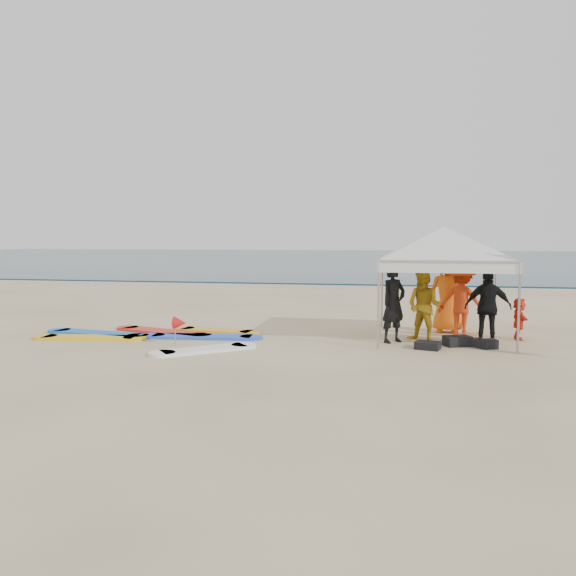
{
  "coord_description": "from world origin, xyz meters",
  "views": [
    {
      "loc": [
        2.97,
        -10.13,
        2.34
      ],
      "look_at": [
        0.5,
        2.6,
        1.2
      ],
      "focal_mm": 35.0,
      "sensor_mm": 36.0,
      "label": 1
    }
  ],
  "objects_px": {
    "person_black_a": "(393,303)",
    "surfboard_spread": "(159,336)",
    "person_seated": "(519,319)",
    "canopy_tent": "(444,227)",
    "marker_pennant": "(180,323)",
    "person_black_b": "(488,307)",
    "person_orange_a": "(462,301)",
    "person_orange_b": "(448,294)",
    "person_yellow": "(424,306)"
  },
  "relations": [
    {
      "from": "person_black_a",
      "to": "surfboard_spread",
      "type": "xyz_separation_m",
      "value": [
        -5.47,
        -0.44,
        -0.86
      ]
    },
    {
      "from": "person_black_a",
      "to": "person_seated",
      "type": "relative_size",
      "value": 1.82
    },
    {
      "from": "person_seated",
      "to": "canopy_tent",
      "type": "xyz_separation_m",
      "value": [
        -1.77,
        -0.35,
        2.12
      ]
    },
    {
      "from": "canopy_tent",
      "to": "surfboard_spread",
      "type": "height_order",
      "value": "canopy_tent"
    },
    {
      "from": "canopy_tent",
      "to": "marker_pennant",
      "type": "xyz_separation_m",
      "value": [
        -5.69,
        -1.83,
        -2.11
      ]
    },
    {
      "from": "person_black_b",
      "to": "surfboard_spread",
      "type": "relative_size",
      "value": 0.32
    },
    {
      "from": "person_orange_a",
      "to": "person_black_a",
      "type": "bearing_deg",
      "value": 50.28
    },
    {
      "from": "person_black_a",
      "to": "person_orange_b",
      "type": "height_order",
      "value": "person_orange_b"
    },
    {
      "from": "person_seated",
      "to": "person_black_a",
      "type": "bearing_deg",
      "value": 113.55
    },
    {
      "from": "person_yellow",
      "to": "person_seated",
      "type": "distance_m",
      "value": 2.32
    },
    {
      "from": "person_black_a",
      "to": "person_orange_a",
      "type": "bearing_deg",
      "value": -13.26
    },
    {
      "from": "person_seated",
      "to": "marker_pennant",
      "type": "height_order",
      "value": "person_seated"
    },
    {
      "from": "person_black_a",
      "to": "person_orange_b",
      "type": "bearing_deg",
      "value": 6.18
    },
    {
      "from": "person_yellow",
      "to": "person_black_a",
      "type": "bearing_deg",
      "value": -129.85
    },
    {
      "from": "surfboard_spread",
      "to": "canopy_tent",
      "type": "bearing_deg",
      "value": 8.74
    },
    {
      "from": "canopy_tent",
      "to": "surfboard_spread",
      "type": "xyz_separation_m",
      "value": [
        -6.56,
        -1.01,
        -2.57
      ]
    },
    {
      "from": "person_black_a",
      "to": "person_orange_a",
      "type": "relative_size",
      "value": 1.03
    },
    {
      "from": "person_seated",
      "to": "canopy_tent",
      "type": "distance_m",
      "value": 2.79
    },
    {
      "from": "person_black_b",
      "to": "marker_pennant",
      "type": "bearing_deg",
      "value": 13.85
    },
    {
      "from": "canopy_tent",
      "to": "surfboard_spread",
      "type": "distance_m",
      "value": 7.12
    },
    {
      "from": "person_black_a",
      "to": "marker_pennant",
      "type": "xyz_separation_m",
      "value": [
        -4.6,
        -1.26,
        -0.4
      ]
    },
    {
      "from": "person_orange_a",
      "to": "canopy_tent",
      "type": "distance_m",
      "value": 1.85
    },
    {
      "from": "person_black_a",
      "to": "person_seated",
      "type": "distance_m",
      "value": 3.04
    },
    {
      "from": "person_orange_a",
      "to": "person_seated",
      "type": "relative_size",
      "value": 1.77
    },
    {
      "from": "person_black_b",
      "to": "canopy_tent",
      "type": "height_order",
      "value": "canopy_tent"
    },
    {
      "from": "person_black_b",
      "to": "person_orange_b",
      "type": "height_order",
      "value": "person_orange_b"
    },
    {
      "from": "marker_pennant",
      "to": "person_yellow",
      "type": "bearing_deg",
      "value": 15.93
    },
    {
      "from": "person_yellow",
      "to": "person_seated",
      "type": "height_order",
      "value": "person_yellow"
    },
    {
      "from": "person_black_b",
      "to": "marker_pennant",
      "type": "distance_m",
      "value": 6.78
    },
    {
      "from": "person_orange_b",
      "to": "person_seated",
      "type": "bearing_deg",
      "value": 163.27
    },
    {
      "from": "person_orange_b",
      "to": "person_black_b",
      "type": "bearing_deg",
      "value": 122.9
    },
    {
      "from": "person_yellow",
      "to": "person_seated",
      "type": "relative_size",
      "value": 1.67
    },
    {
      "from": "person_orange_b",
      "to": "person_seated",
      "type": "height_order",
      "value": "person_orange_b"
    },
    {
      "from": "marker_pennant",
      "to": "person_seated",
      "type": "bearing_deg",
      "value": 16.26
    },
    {
      "from": "person_yellow",
      "to": "canopy_tent",
      "type": "height_order",
      "value": "canopy_tent"
    },
    {
      "from": "person_orange_a",
      "to": "person_seated",
      "type": "distance_m",
      "value": 1.34
    },
    {
      "from": "person_orange_a",
      "to": "person_orange_b",
      "type": "xyz_separation_m",
      "value": [
        -0.25,
        0.66,
        0.11
      ]
    },
    {
      "from": "person_black_a",
      "to": "person_yellow",
      "type": "height_order",
      "value": "person_black_a"
    },
    {
      "from": "surfboard_spread",
      "to": "person_orange_b",
      "type": "bearing_deg",
      "value": 16.93
    },
    {
      "from": "person_orange_a",
      "to": "person_seated",
      "type": "bearing_deg",
      "value": -163.18
    },
    {
      "from": "person_seated",
      "to": "surfboard_spread",
      "type": "distance_m",
      "value": 8.46
    },
    {
      "from": "person_yellow",
      "to": "person_seated",
      "type": "bearing_deg",
      "value": 47.48
    },
    {
      "from": "person_orange_b",
      "to": "marker_pennant",
      "type": "bearing_deg",
      "value": 34.06
    },
    {
      "from": "marker_pennant",
      "to": "person_black_b",
      "type": "bearing_deg",
      "value": 11.42
    },
    {
      "from": "person_yellow",
      "to": "surfboard_spread",
      "type": "xyz_separation_m",
      "value": [
        -6.14,
        -0.68,
        -0.78
      ]
    },
    {
      "from": "person_black_a",
      "to": "person_seated",
      "type": "height_order",
      "value": "person_black_a"
    },
    {
      "from": "person_black_a",
      "to": "person_yellow",
      "type": "xyz_separation_m",
      "value": [
        0.68,
        0.24,
        -0.07
      ]
    },
    {
      "from": "person_orange_b",
      "to": "surfboard_spread",
      "type": "xyz_separation_m",
      "value": [
        -6.79,
        -2.07,
        -0.94
      ]
    },
    {
      "from": "person_orange_b",
      "to": "canopy_tent",
      "type": "bearing_deg",
      "value": 85.69
    },
    {
      "from": "surfboard_spread",
      "to": "person_yellow",
      "type": "bearing_deg",
      "value": 6.34
    }
  ]
}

